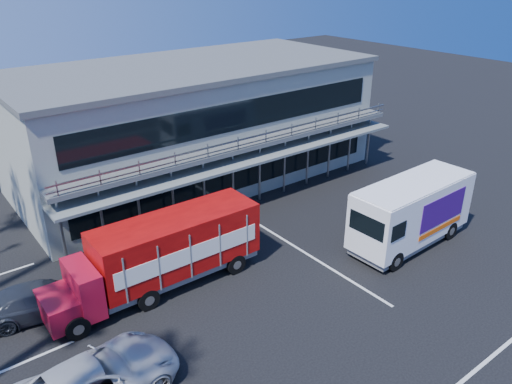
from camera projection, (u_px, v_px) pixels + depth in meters
ground at (324, 301)px, 20.82m from camera, size 120.00×120.00×0.00m
building at (194, 122)px, 31.68m from camera, size 22.40×12.00×7.30m
red_truck at (164, 252)px, 21.11m from camera, size 9.40×2.37×3.16m
white_van at (411, 212)px, 24.36m from camera, size 6.96×2.54×3.37m
parked_car_c at (93, 382)px, 15.79m from camera, size 5.84×2.99×1.58m
parked_car_d at (41, 300)px, 19.84m from camera, size 4.91×2.73×1.34m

